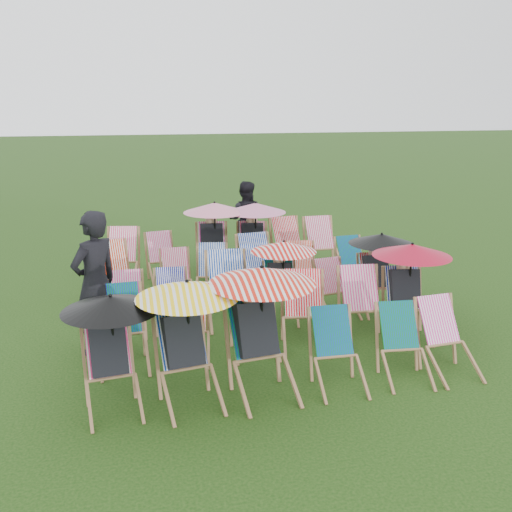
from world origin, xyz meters
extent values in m
plane|color=black|center=(0.00, 0.00, 0.00)|extent=(100.00, 100.00, 0.00)
cube|color=#F03072|center=(-2.13, -1.97, 0.61)|extent=(0.50, 0.39, 0.55)
cube|color=black|center=(-2.13, -2.01, 0.61)|extent=(0.43, 0.44, 0.58)
sphere|color=tan|center=(-2.14, -1.92, 0.91)|extent=(0.20, 0.20, 0.20)
cylinder|color=black|center=(-2.07, -2.05, 0.86)|extent=(0.03, 0.03, 0.67)
cone|color=black|center=(-2.07, -2.05, 1.17)|extent=(1.06, 1.06, 0.16)
cube|color=#072B95|center=(-1.33, -1.98, 0.66)|extent=(0.55, 0.44, 0.59)
cube|color=black|center=(-1.32, -2.03, 0.66)|extent=(0.48, 0.49, 0.62)
sphere|color=tan|center=(-1.34, -1.93, 0.99)|extent=(0.22, 0.22, 0.22)
cylinder|color=black|center=(-1.25, -2.06, 0.94)|extent=(0.03, 0.03, 0.73)
cone|color=yellow|center=(-1.25, -2.06, 1.27)|extent=(1.14, 1.14, 0.18)
cube|color=#0A6E40|center=(-0.49, -1.94, 0.71)|extent=(0.58, 0.46, 0.64)
cube|color=black|center=(-0.48, -1.99, 0.71)|extent=(0.50, 0.51, 0.67)
sphere|color=tan|center=(-0.49, -1.88, 1.06)|extent=(0.23, 0.23, 0.23)
cylinder|color=black|center=(-0.41, -2.03, 1.00)|extent=(0.03, 0.03, 0.78)
cone|color=red|center=(-0.41, -2.03, 1.36)|extent=(1.23, 1.23, 0.19)
cube|color=#09653D|center=(0.46, -2.00, 0.60)|extent=(0.46, 0.35, 0.54)
cube|color=#0A6C24|center=(1.33, -1.99, 0.59)|extent=(0.47, 0.37, 0.53)
cube|color=#F631A5|center=(1.88, -1.97, 0.61)|extent=(0.49, 0.38, 0.55)
cube|color=#0A692D|center=(-2.01, -0.84, 0.66)|extent=(0.52, 0.40, 0.60)
cube|color=red|center=(-1.11, -0.85, 0.57)|extent=(0.47, 0.37, 0.51)
cube|color=#0B772D|center=(-0.27, -0.80, 0.65)|extent=(0.51, 0.38, 0.58)
cube|color=red|center=(0.48, -0.79, 0.67)|extent=(0.57, 0.47, 0.60)
cube|color=#F43084|center=(1.33, -0.76, 0.67)|extent=(0.54, 0.42, 0.60)
cube|color=#071995|center=(1.99, -0.81, 0.64)|extent=(0.54, 0.44, 0.57)
cube|color=black|center=(1.98, -0.85, 0.64)|extent=(0.47, 0.49, 0.60)
sphere|color=tan|center=(2.00, -0.76, 0.96)|extent=(0.21, 0.21, 0.21)
cylinder|color=black|center=(2.03, -0.90, 0.91)|extent=(0.03, 0.03, 0.70)
cone|color=#A80922|center=(2.03, -0.90, 1.23)|extent=(1.11, 1.11, 0.17)
cube|color=#E92E81|center=(-1.92, 0.21, 0.58)|extent=(0.44, 0.32, 0.52)
cube|color=#06098B|center=(-1.27, 0.26, 0.56)|extent=(0.44, 0.33, 0.51)
cube|color=#072DA0|center=(-0.41, 0.31, 0.71)|extent=(0.56, 0.43, 0.64)
cube|color=#096125|center=(0.40, 0.20, 0.58)|extent=(0.49, 0.40, 0.52)
cube|color=black|center=(0.39, 0.16, 0.58)|extent=(0.43, 0.44, 0.55)
sphere|color=tan|center=(0.41, 0.25, 0.87)|extent=(0.19, 0.19, 0.19)
cylinder|color=black|center=(0.44, 0.11, 0.82)|extent=(0.03, 0.03, 0.64)
cone|color=red|center=(0.44, 0.11, 1.11)|extent=(1.00, 1.00, 0.16)
cube|color=#E92E6B|center=(1.24, 0.20, 0.57)|extent=(0.47, 0.38, 0.51)
cube|color=red|center=(2.00, 0.21, 0.60)|extent=(0.49, 0.38, 0.54)
cube|color=black|center=(2.00, 0.16, 0.60)|extent=(0.42, 0.43, 0.56)
sphere|color=tan|center=(2.01, 0.26, 0.89)|extent=(0.20, 0.20, 0.20)
cylinder|color=black|center=(2.05, 0.12, 0.85)|extent=(0.03, 0.03, 0.66)
cone|color=black|center=(2.05, 0.12, 1.15)|extent=(1.03, 1.03, 0.16)
cube|color=red|center=(-2.17, 1.44, 0.70)|extent=(0.59, 0.48, 0.62)
cube|color=#D72B5A|center=(-1.10, 1.42, 0.57)|extent=(0.43, 0.32, 0.51)
cube|color=#072B92|center=(-0.47, 1.43, 0.60)|extent=(0.50, 0.41, 0.54)
cube|color=#07259D|center=(0.30, 1.47, 0.69)|extent=(0.55, 0.43, 0.62)
cube|color=red|center=(1.13, 1.42, 0.57)|extent=(0.47, 0.38, 0.51)
cube|color=#09643B|center=(2.09, 1.49, 0.59)|extent=(0.46, 0.36, 0.53)
cube|color=#F7316B|center=(-1.97, 2.62, 0.67)|extent=(0.58, 0.47, 0.61)
cube|color=#E32D78|center=(-1.29, 2.59, 0.59)|extent=(0.49, 0.39, 0.53)
cube|color=#EB2F96|center=(-0.29, 2.62, 0.68)|extent=(0.56, 0.44, 0.61)
cube|color=black|center=(-0.30, 2.57, 0.68)|extent=(0.48, 0.49, 0.64)
sphere|color=tan|center=(-0.29, 2.68, 1.02)|extent=(0.23, 0.23, 0.23)
cylinder|color=black|center=(-0.24, 2.52, 0.97)|extent=(0.03, 0.03, 0.75)
cone|color=pink|center=(-0.24, 2.52, 1.31)|extent=(1.18, 1.18, 0.18)
cube|color=#F43081|center=(0.49, 2.57, 0.67)|extent=(0.57, 0.46, 0.60)
cube|color=black|center=(0.48, 2.52, 0.67)|extent=(0.49, 0.51, 0.63)
sphere|color=tan|center=(0.50, 2.62, 1.00)|extent=(0.22, 0.22, 0.22)
cylinder|color=black|center=(0.54, 2.46, 0.95)|extent=(0.03, 0.03, 0.74)
cone|color=#D06A97|center=(0.54, 2.46, 1.29)|extent=(1.16, 1.16, 0.18)
cube|color=red|center=(1.22, 2.69, 0.70)|extent=(0.57, 0.46, 0.62)
cube|color=#D42A5F|center=(1.89, 2.64, 0.69)|extent=(0.52, 0.38, 0.62)
imported|color=black|center=(-2.30, -0.63, 0.96)|extent=(0.83, 0.81, 1.92)
imported|color=black|center=(0.59, 3.67, 0.81)|extent=(0.96, 0.86, 1.63)
camera|label=1|loc=(-1.82, -7.96, 3.26)|focal=40.00mm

